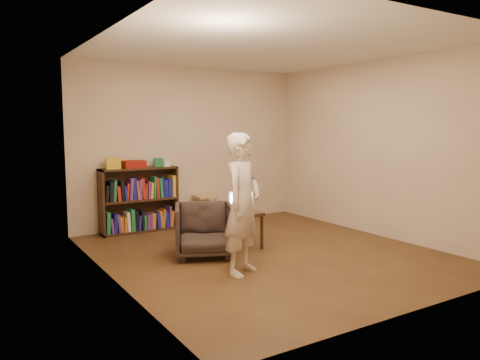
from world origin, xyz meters
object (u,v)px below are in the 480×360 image
laptop (240,207)px  person (243,204)px  stool (205,201)px  side_table (241,218)px  bookshelf (139,203)px  armchair (204,230)px

laptop → person: size_ratio=0.30×
stool → side_table: side_table is taller
person → bookshelf: bearing=64.7°
armchair → side_table: size_ratio=1.50×
stool → person: bearing=-108.7°
bookshelf → armchair: (0.21, -1.79, -0.11)m
bookshelf → stool: 1.12m
bookshelf → side_table: (0.82, -1.67, -0.03)m
bookshelf → side_table: bookshelf is taller
side_table → bookshelf: bearing=116.1°
bookshelf → stool: size_ratio=2.47×
laptop → person: bearing=-80.2°
bookshelf → laptop: (0.85, -1.60, 0.11)m
bookshelf → person: (0.25, -2.62, 0.34)m
armchair → person: person is taller
stool → armchair: armchair is taller
bookshelf → laptop: bookshelf is taller
bookshelf → stool: bearing=-3.3°
stool → laptop: 1.56m
stool → side_table: size_ratio=0.99×
bookshelf → laptop: size_ratio=2.59×
armchair → laptop: bearing=41.0°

